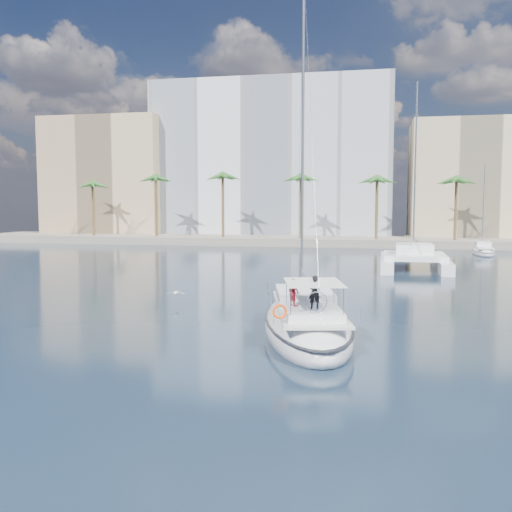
# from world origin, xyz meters

# --- Properties ---
(ground) EXTENTS (160.00, 160.00, 0.00)m
(ground) POSITION_xyz_m (0.00, 0.00, 0.00)
(ground) COLOR black
(ground) RESTS_ON ground
(quay) EXTENTS (120.00, 14.00, 1.20)m
(quay) POSITION_xyz_m (0.00, 61.00, 0.60)
(quay) COLOR gray
(quay) RESTS_ON ground
(building_modern) EXTENTS (42.00, 16.00, 28.00)m
(building_modern) POSITION_xyz_m (-12.00, 73.00, 14.00)
(building_modern) COLOR white
(building_modern) RESTS_ON ground
(building_tan_left) EXTENTS (22.00, 14.00, 22.00)m
(building_tan_left) POSITION_xyz_m (-42.00, 69.00, 11.00)
(building_tan_left) COLOR tan
(building_tan_left) RESTS_ON ground
(building_beige) EXTENTS (20.00, 14.00, 20.00)m
(building_beige) POSITION_xyz_m (22.00, 70.00, 10.00)
(building_beige) COLOR #C6B48E
(building_beige) RESTS_ON ground
(palm_left) EXTENTS (3.60, 3.60, 12.30)m
(palm_left) POSITION_xyz_m (-34.00, 57.00, 10.28)
(palm_left) COLOR brown
(palm_left) RESTS_ON ground
(palm_centre) EXTENTS (3.60, 3.60, 12.30)m
(palm_centre) POSITION_xyz_m (0.00, 57.00, 10.28)
(palm_centre) COLOR brown
(palm_centre) RESTS_ON ground
(main_sloop) EXTENTS (6.92, 13.79, 19.59)m
(main_sloop) POSITION_xyz_m (2.73, -2.58, 0.57)
(main_sloop) COLOR white
(main_sloop) RESTS_ON ground
(catamaran) EXTENTS (6.78, 13.19, 18.93)m
(catamaran) POSITION_xyz_m (10.06, 28.64, 1.17)
(catamaran) COLOR white
(catamaran) RESTS_ON ground
(seagull) EXTENTS (1.24, 0.53, 0.23)m
(seagull) POSITION_xyz_m (-6.66, 4.51, 0.71)
(seagull) COLOR silver
(seagull) RESTS_ON ground
(moored_yacht_a) EXTENTS (3.37, 9.52, 11.90)m
(moored_yacht_a) POSITION_xyz_m (20.00, 47.00, 0.00)
(moored_yacht_a) COLOR white
(moored_yacht_a) RESTS_ON ground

